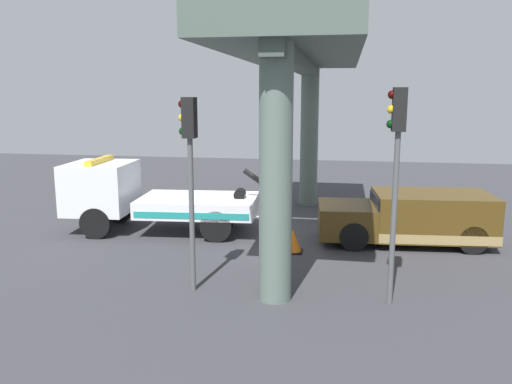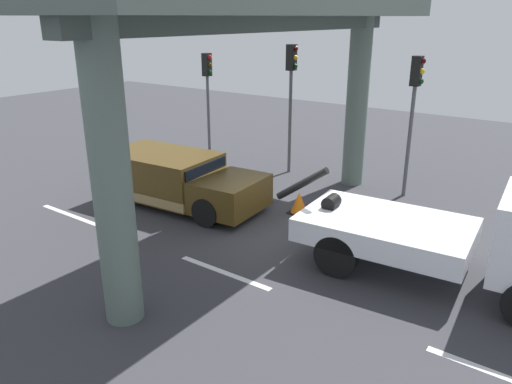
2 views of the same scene
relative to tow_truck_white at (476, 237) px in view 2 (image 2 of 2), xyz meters
The scene contains 11 objects.
ground_plane 4.90m from the tow_truck_white, behind, with size 60.00×40.00×0.10m, color #38383D.
lane_stripe_west 11.13m from the tow_truck_white, 166.06° to the right, with size 2.60×0.16×0.01m, color silver.
lane_stripe_mid 5.57m from the tow_truck_white, 150.64° to the right, with size 2.60×0.16×0.01m, color silver.
lane_stripe_east 3.18m from the tow_truck_white, 64.72° to the right, with size 2.60×0.16×0.01m, color silver.
tow_truck_white is the anchor object (origin of this frame).
towed_van_green 8.80m from the tow_truck_white, behind, with size 5.35×2.56×1.58m.
overpass_structure 6.79m from the tow_truck_white, behind, with size 3.60×12.23×6.43m.
traffic_light_near 12.83m from the tow_truck_white, 157.41° to the left, with size 0.39×0.32×4.23m.
traffic_light_far 9.39m from the tow_truck_white, 147.73° to the left, with size 0.39×0.32×4.69m.
traffic_light_mid 6.20m from the tow_truck_white, 123.45° to the left, with size 0.39×0.32×4.49m.
traffic_cone_orange 5.53m from the tow_truck_white, 164.08° to the left, with size 0.57×0.57×0.68m.
Camera 2 is at (6.50, -10.33, 5.60)m, focal length 34.38 mm.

